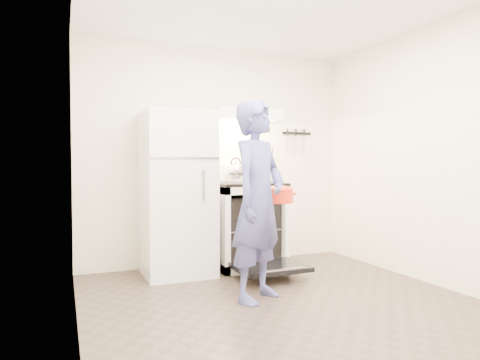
% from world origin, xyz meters
% --- Properties ---
extents(floor, '(3.60, 3.60, 0.00)m').
position_xyz_m(floor, '(0.00, 0.00, 0.00)').
color(floor, '#493931').
rests_on(floor, ground).
extents(back_wall, '(3.20, 0.02, 2.50)m').
position_xyz_m(back_wall, '(0.00, 1.80, 1.25)').
color(back_wall, white).
rests_on(back_wall, ground).
extents(refrigerator, '(0.70, 0.70, 1.70)m').
position_xyz_m(refrigerator, '(-0.58, 1.45, 0.85)').
color(refrigerator, white).
rests_on(refrigerator, floor).
extents(stove_body, '(0.76, 0.65, 0.92)m').
position_xyz_m(stove_body, '(0.23, 1.48, 0.46)').
color(stove_body, white).
rests_on(stove_body, floor).
extents(cooktop, '(0.76, 0.65, 0.03)m').
position_xyz_m(cooktop, '(0.23, 1.48, 0.94)').
color(cooktop, black).
rests_on(cooktop, stove_body).
extents(backsplash, '(0.76, 0.07, 0.20)m').
position_xyz_m(backsplash, '(0.23, 1.76, 1.05)').
color(backsplash, white).
rests_on(backsplash, cooktop).
extents(oven_door, '(0.70, 0.54, 0.04)m').
position_xyz_m(oven_door, '(0.23, 0.88, 0.12)').
color(oven_door, black).
rests_on(oven_door, floor).
extents(oven_rack, '(0.60, 0.52, 0.01)m').
position_xyz_m(oven_rack, '(0.23, 1.48, 0.44)').
color(oven_rack, gray).
rests_on(oven_rack, stove_body).
extents(range_hood, '(0.76, 0.50, 0.12)m').
position_xyz_m(range_hood, '(0.23, 1.55, 1.71)').
color(range_hood, white).
rests_on(range_hood, back_wall).
extents(knife_strip, '(0.40, 0.02, 0.03)m').
position_xyz_m(knife_strip, '(1.05, 1.79, 1.55)').
color(knife_strip, black).
rests_on(knife_strip, back_wall).
extents(pizza_stone, '(0.31, 0.31, 0.02)m').
position_xyz_m(pizza_stone, '(0.19, 1.38, 0.45)').
color(pizza_stone, '#967053').
rests_on(pizza_stone, oven_rack).
extents(tea_kettle, '(0.23, 0.19, 0.28)m').
position_xyz_m(tea_kettle, '(0.13, 1.56, 1.09)').
color(tea_kettle, '#B4B4B9').
rests_on(tea_kettle, cooktop).
extents(utensil_jar, '(0.09, 0.09, 0.13)m').
position_xyz_m(utensil_jar, '(0.43, 1.26, 1.05)').
color(utensil_jar, silver).
rests_on(utensil_jar, cooktop).
extents(person, '(0.74, 0.69, 1.70)m').
position_xyz_m(person, '(-0.15, 0.35, 0.85)').
color(person, navy).
rests_on(person, floor).
extents(dutch_oven, '(0.34, 0.27, 0.22)m').
position_xyz_m(dutch_oven, '(0.19, 0.62, 0.86)').
color(dutch_oven, red).
rests_on(dutch_oven, person).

